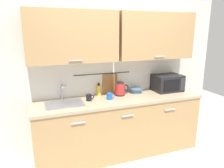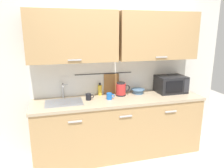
{
  "view_description": "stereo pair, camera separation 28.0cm",
  "coord_description": "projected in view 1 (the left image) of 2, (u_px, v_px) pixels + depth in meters",
  "views": [
    {
      "loc": [
        -1.15,
        -2.5,
        1.88
      ],
      "look_at": [
        -0.1,
        0.33,
        1.12
      ],
      "focal_mm": 34.11,
      "sensor_mm": 36.0,
      "label": 1
    },
    {
      "loc": [
        -0.88,
        -2.59,
        1.88
      ],
      "look_at": [
        -0.1,
        0.33,
        1.12
      ],
      "focal_mm": 34.11,
      "sensor_mm": 36.0,
      "label": 2
    }
  ],
  "objects": [
    {
      "name": "dish_soap_bottle",
      "position": [
        99.0,
        90.0,
        3.28
      ],
      "size": [
        0.06,
        0.06,
        0.2
      ],
      "color": "yellow",
      "rests_on": "counter_unit"
    },
    {
      "name": "back_wall_assembly",
      "position": [
        114.0,
        55.0,
        3.23
      ],
      "size": [
        3.7,
        0.41,
        2.5
      ],
      "color": "silver",
      "rests_on": "ground"
    },
    {
      "name": "microwave",
      "position": [
        167.0,
        83.0,
        3.54
      ],
      "size": [
        0.46,
        0.35,
        0.27
      ],
      "color": "black",
      "rests_on": "counter_unit"
    },
    {
      "name": "ground",
      "position": [
        126.0,
        163.0,
        3.12
      ],
      "size": [
        8.0,
        8.0,
        0.0
      ],
      "primitive_type": "plane",
      "color": "#B7B2A8"
    },
    {
      "name": "mug_by_kettle",
      "position": [
        110.0,
        96.0,
        3.11
      ],
      "size": [
        0.12,
        0.08,
        0.09
      ],
      "color": "blue",
      "rests_on": "counter_unit"
    },
    {
      "name": "mixing_bowl",
      "position": [
        136.0,
        90.0,
        3.43
      ],
      "size": [
        0.21,
        0.21,
        0.08
      ],
      "color": "#4C7093",
      "rests_on": "counter_unit"
    },
    {
      "name": "counter_unit",
      "position": [
        118.0,
        126.0,
        3.28
      ],
      "size": [
        2.53,
        0.64,
        0.9
      ],
      "color": "tan",
      "rests_on": "ground"
    },
    {
      "name": "electric_kettle",
      "position": [
        120.0,
        89.0,
        3.3
      ],
      "size": [
        0.23,
        0.16,
        0.21
      ],
      "color": "black",
      "rests_on": "counter_unit"
    },
    {
      "name": "sink_faucet",
      "position": [
        62.0,
        90.0,
        3.07
      ],
      "size": [
        0.09,
        0.17,
        0.22
      ],
      "color": "#B2B5BA",
      "rests_on": "counter_unit"
    },
    {
      "name": "mug_near_sink",
      "position": [
        89.0,
        97.0,
        3.05
      ],
      "size": [
        0.12,
        0.08,
        0.09
      ],
      "color": "black",
      "rests_on": "counter_unit"
    }
  ]
}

